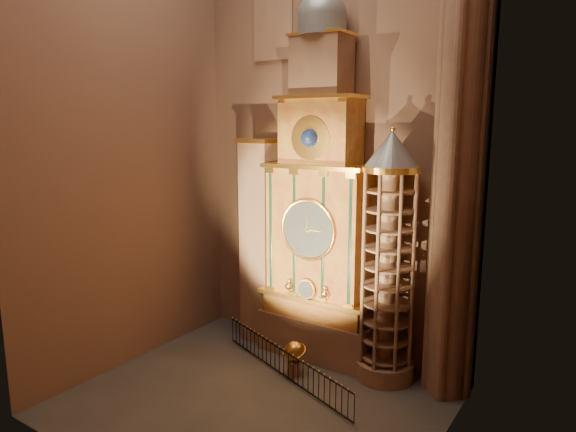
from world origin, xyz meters
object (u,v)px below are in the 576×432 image
Objects in this scene: stair_turret at (388,260)px; iron_railing at (284,363)px; portrait_tower at (260,241)px; celestial_globe at (294,355)px; astronomical_clock at (319,218)px.

stair_turret is 1.29× the size of iron_railing.
celestial_globe is (3.54, -2.32, -4.22)m from portrait_tower.
portrait_tower is (-3.40, 0.02, -1.53)m from astronomical_clock.
astronomical_clock is 1.64× the size of portrait_tower.
celestial_globe is at bearing -86.61° from astronomical_clock.
portrait_tower is 1.22× the size of iron_railing.
astronomical_clock is 6.62m from iron_railing.
astronomical_clock is at bearing -0.29° from portrait_tower.
portrait_tower is 5.97m from celestial_globe.
celestial_globe is at bearing -148.80° from stair_turret.
celestial_globe is (-3.36, -2.04, -4.34)m from stair_turret.
celestial_globe is (0.14, -2.30, -5.75)m from astronomical_clock.
iron_railing is (3.29, -2.75, -4.49)m from portrait_tower.
astronomical_clock is 2.00× the size of iron_railing.
astronomical_clock is 3.73m from portrait_tower.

